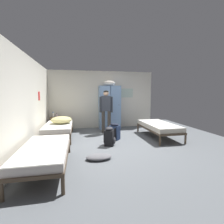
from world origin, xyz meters
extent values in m
plane|color=slate|center=(0.00, 0.00, 0.00)|extent=(7.97, 7.97, 0.00)
cube|color=silver|center=(0.00, 2.52, 1.25)|extent=(4.65, 0.06, 2.50)
cube|color=silver|center=(-2.30, 0.00, 1.25)|extent=(0.06, 4.98, 2.50)
cube|color=#B7CCBC|center=(1.16, 2.49, 1.55)|extent=(0.55, 0.01, 0.40)
cube|color=red|center=(-2.26, 0.87, 1.45)|extent=(0.01, 0.20, 0.28)
cube|color=#7A9ECC|center=(0.06, 2.21, 0.93)|extent=(0.44, 0.52, 1.85)
cylinder|color=black|center=(0.18, 1.93, 1.05)|extent=(0.02, 0.03, 0.02)
cube|color=#7A9ECC|center=(0.52, 2.21, 0.93)|extent=(0.44, 0.52, 1.85)
cylinder|color=black|center=(0.64, 1.93, 1.05)|extent=(0.02, 0.03, 0.02)
ellipsoid|color=beige|center=(0.29, 2.21, 1.96)|extent=(0.48, 0.36, 0.22)
cylinder|color=brown|center=(-2.14, 2.06, 0.28)|extent=(0.03, 0.03, 0.55)
cylinder|color=brown|center=(-1.79, 2.06, 0.28)|extent=(0.03, 0.03, 0.55)
cylinder|color=brown|center=(-2.14, 2.33, 0.28)|extent=(0.03, 0.03, 0.55)
cylinder|color=brown|center=(-1.79, 2.33, 0.28)|extent=(0.03, 0.03, 0.55)
cube|color=brown|center=(-1.97, 2.20, 0.19)|extent=(0.38, 0.30, 0.02)
cube|color=brown|center=(-1.97, 2.20, 0.56)|extent=(0.38, 0.30, 0.02)
cylinder|color=#473828|center=(2.14, 1.38, 0.14)|extent=(0.06, 0.06, 0.28)
cylinder|color=#473828|center=(1.30, 1.38, 0.14)|extent=(0.06, 0.06, 0.28)
cylinder|color=#473828|center=(2.14, -0.46, 0.14)|extent=(0.06, 0.06, 0.28)
cylinder|color=#473828|center=(1.30, -0.46, 0.14)|extent=(0.06, 0.06, 0.28)
cube|color=#473828|center=(1.72, 0.46, 0.31)|extent=(0.90, 1.90, 0.06)
cube|color=beige|center=(1.72, 0.46, 0.41)|extent=(0.87, 1.84, 0.14)
cube|color=white|center=(1.72, 0.46, 0.49)|extent=(0.86, 1.82, 0.01)
cylinder|color=#473828|center=(-2.14, -2.36, 0.14)|extent=(0.06, 0.06, 0.28)
cylinder|color=#473828|center=(-1.30, -2.36, 0.14)|extent=(0.06, 0.06, 0.28)
cylinder|color=#473828|center=(-2.14, -0.52, 0.14)|extent=(0.06, 0.06, 0.28)
cylinder|color=#473828|center=(-1.30, -0.52, 0.14)|extent=(0.06, 0.06, 0.28)
cube|color=#473828|center=(-1.72, -1.44, 0.31)|extent=(0.90, 1.90, 0.06)
cube|color=silver|center=(-1.72, -1.44, 0.41)|extent=(0.87, 1.84, 0.14)
cube|color=white|center=(-1.72, -1.44, 0.49)|extent=(0.86, 1.82, 0.01)
cylinder|color=#473828|center=(-2.14, 0.13, 0.14)|extent=(0.06, 0.06, 0.28)
cylinder|color=#473828|center=(-1.30, 0.13, 0.14)|extent=(0.06, 0.06, 0.28)
cylinder|color=#473828|center=(-2.14, 1.97, 0.14)|extent=(0.06, 0.06, 0.28)
cylinder|color=#473828|center=(-1.30, 1.97, 0.14)|extent=(0.06, 0.06, 0.28)
cube|color=#473828|center=(-1.72, 1.05, 0.31)|extent=(0.90, 1.90, 0.06)
cube|color=silver|center=(-1.72, 1.05, 0.41)|extent=(0.87, 1.84, 0.14)
cube|color=white|center=(-1.72, 1.05, 0.49)|extent=(0.86, 1.82, 0.01)
ellipsoid|color=#D1C67F|center=(-1.62, 1.13, 0.61)|extent=(0.71, 0.68, 0.24)
cylinder|color=#3D3833|center=(0.13, 1.45, 0.43)|extent=(0.12, 0.12, 0.85)
cylinder|color=#3D3833|center=(-0.09, 1.50, 0.43)|extent=(0.12, 0.12, 0.85)
cube|color=#333842|center=(0.02, 1.48, 1.14)|extent=(0.39, 0.28, 0.58)
cylinder|color=#333842|center=(0.23, 1.43, 1.10)|extent=(0.08, 0.08, 0.60)
cylinder|color=#333842|center=(-0.19, 1.52, 1.10)|extent=(0.08, 0.08, 0.60)
sphere|color=#DBAD89|center=(0.02, 1.48, 1.53)|extent=(0.21, 0.21, 0.21)
ellipsoid|color=black|center=(0.02, 1.48, 1.59)|extent=(0.20, 0.20, 0.11)
cylinder|color=white|center=(-2.05, 2.22, 0.66)|extent=(0.07, 0.07, 0.18)
cylinder|color=#2666B2|center=(-2.05, 2.22, 0.77)|extent=(0.04, 0.04, 0.04)
cylinder|color=beige|center=(-1.90, 2.16, 0.64)|extent=(0.06, 0.06, 0.14)
cylinder|color=black|center=(-1.90, 2.16, 0.72)|extent=(0.03, 0.03, 0.03)
cube|color=black|center=(-0.16, -0.11, 0.23)|extent=(0.35, 0.39, 0.46)
ellipsoid|color=#2D2D33|center=(-0.02, -0.17, 0.15)|extent=(0.17, 0.25, 0.20)
ellipsoid|color=#2D2D33|center=(-0.16, -0.11, 0.50)|extent=(0.31, 0.35, 0.10)
cube|color=black|center=(-0.31, -0.14, 0.25)|extent=(0.04, 0.06, 0.32)
cube|color=black|center=(-0.25, 0.02, 0.25)|extent=(0.04, 0.06, 0.32)
cube|color=navy|center=(0.13, 0.47, 0.23)|extent=(0.40, 0.39, 0.46)
ellipsoid|color=black|center=(0.23, 0.58, 0.15)|extent=(0.24, 0.21, 0.20)
ellipsoid|color=black|center=(0.13, 0.47, 0.50)|extent=(0.36, 0.35, 0.10)
cube|color=black|center=(0.12, 0.31, 0.25)|extent=(0.05, 0.05, 0.32)
cube|color=black|center=(-0.02, 0.42, 0.25)|extent=(0.05, 0.05, 0.32)
ellipsoid|color=slate|center=(-0.59, -1.12, 0.06)|extent=(0.60, 0.37, 0.12)
camera|label=1|loc=(-1.04, -4.85, 1.54)|focal=26.71mm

